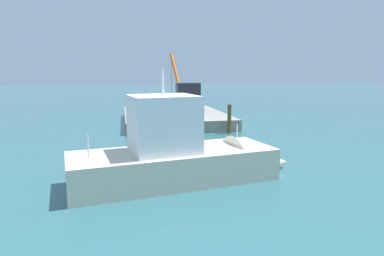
% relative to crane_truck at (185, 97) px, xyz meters
% --- Properties ---
extents(ground, '(200.00, 200.00, 0.00)m').
position_rel_crane_truck_xyz_m(ground, '(5.20, -1.25, -2.43)').
color(ground, '#2D6066').
extents(dock, '(12.56, 9.57, 0.97)m').
position_rel_crane_truck_xyz_m(dock, '(0.61, -1.25, -1.95)').
color(dock, gray).
rests_on(dock, ground).
extents(crane_truck, '(11.73, 2.77, 6.24)m').
position_rel_crane_truck_xyz_m(crane_truck, '(0.00, 0.00, 0.00)').
color(crane_truck, black).
rests_on(crane_truck, dock).
extents(dock_worker, '(0.34, 0.34, 1.73)m').
position_rel_crane_truck_xyz_m(dock_worker, '(1.80, -1.94, -0.58)').
color(dock_worker, black).
rests_on(dock_worker, dock).
extents(salvaged_car, '(4.04, 2.18, 2.92)m').
position_rel_crane_truck_xyz_m(salvaged_car, '(8.74, -1.85, -1.76)').
color(salvaged_car, '#99999E').
rests_on(salvaged_car, ground).
extents(moored_yacht, '(5.00, 11.29, 6.49)m').
position_rel_crane_truck_xyz_m(moored_yacht, '(18.20, -2.77, -1.78)').
color(moored_yacht, beige).
rests_on(moored_yacht, ground).
extents(piling_near, '(0.37, 0.37, 2.16)m').
position_rel_crane_truck_xyz_m(piling_near, '(7.37, -5.00, -1.35)').
color(piling_near, brown).
rests_on(piling_near, ground).
extents(piling_mid, '(0.38, 0.38, 2.15)m').
position_rel_crane_truck_xyz_m(piling_mid, '(7.66, -2.54, -1.36)').
color(piling_mid, brown).
rests_on(piling_mid, ground).
extents(piling_far, '(0.38, 0.38, 1.92)m').
position_rel_crane_truck_xyz_m(piling_far, '(7.69, -0.21, -1.47)').
color(piling_far, brown).
rests_on(piling_far, ground).
extents(piling_end, '(0.32, 0.32, 2.36)m').
position_rel_crane_truck_xyz_m(piling_end, '(7.40, 2.26, -1.25)').
color(piling_end, brown).
rests_on(piling_end, ground).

